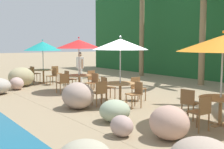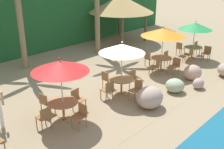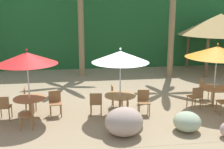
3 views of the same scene
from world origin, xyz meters
name	(u,v)px [view 1 (image 1 of 3)]	position (x,y,z in m)	size (l,w,h in m)	color
ground_plane	(125,103)	(0.00, 0.00, 0.00)	(120.00, 120.00, 0.00)	#937F60
terrace_deck	(125,103)	(0.00, 0.00, 0.00)	(18.00, 5.20, 0.01)	#937F60
rock_seawall	(39,93)	(-1.76, -2.51, 0.39)	(12.57, 3.43, 0.96)	tan
umbrella_teal	(43,46)	(-6.65, -0.31, 2.01)	(1.98, 1.98, 2.36)	silver
dining_table_teal	(43,72)	(-6.65, -0.31, 0.61)	(1.10, 1.10, 0.74)	#A37547
chair_teal_seaward	(53,75)	(-5.82, -0.14, 0.51)	(0.46, 0.47, 0.87)	olive
chair_teal_inland	(56,73)	(-6.85, 0.52, 0.51)	(0.48, 0.47, 0.87)	olive
chair_teal_left	(34,73)	(-7.48, -0.53, 0.51)	(0.48, 0.48, 0.87)	olive
chair_teal_right	(29,75)	(-6.49, -1.15, 0.51)	(0.46, 0.46, 0.87)	olive
umbrella_red	(79,44)	(-3.17, -0.07, 2.12)	(2.03, 2.03, 2.43)	silver
dining_table_red	(79,78)	(-3.17, -0.07, 0.61)	(1.10, 1.10, 0.74)	#A37547
chair_red_seaward	(93,82)	(-2.34, 0.13, 0.51)	(0.47, 0.48, 0.87)	olive
chair_red_inland	(93,78)	(-3.37, 0.76, 0.51)	(0.48, 0.47, 0.87)	olive
chair_red_left	(69,78)	(-4.02, -0.14, 0.51)	(0.43, 0.44, 0.87)	olive
chair_red_right	(63,82)	(-3.07, -0.92, 0.51)	(0.43, 0.42, 0.87)	olive
umbrella_white	(120,44)	(-0.06, -0.17, 2.11)	(1.97, 1.97, 2.41)	silver
dining_table_white	(120,86)	(-0.06, -0.17, 0.61)	(1.10, 1.10, 0.74)	#A37547
chair_white_seaward	(136,92)	(0.79, -0.17, 0.51)	(0.47, 0.47, 0.87)	olive
chair_white_inland	(137,87)	(-0.12, 0.69, 0.51)	(0.44, 0.44, 0.87)	olive
chair_white_left	(106,86)	(-0.92, -0.17, 0.51)	(0.46, 0.47, 0.87)	olive
chair_white_right	(100,91)	(-0.07, -1.02, 0.51)	(0.47, 0.47, 0.87)	olive
umbrella_orange	(223,43)	(3.66, 0.24, 2.13)	(2.34, 2.34, 2.46)	silver
dining_table_orange	(221,102)	(3.66, 0.24, 0.61)	(1.10, 1.10, 0.74)	#A37547
chair_orange_left	(189,102)	(2.83, 0.03, 0.51)	(0.48, 0.49, 0.87)	olive
chair_orange_right	(201,111)	(3.70, -0.61, 0.51)	(0.45, 0.44, 0.87)	olive
palm_tree_nearest	(142,8)	(-6.28, 6.44, 4.46)	(2.92, 2.78, 6.84)	olive
palm_tree_second	(204,12)	(-1.17, 6.01, 3.71)	(3.66, 3.49, 5.42)	olive
waiter_in_white	(80,66)	(-5.07, 1.06, 0.99)	(0.52, 0.37, 1.70)	white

